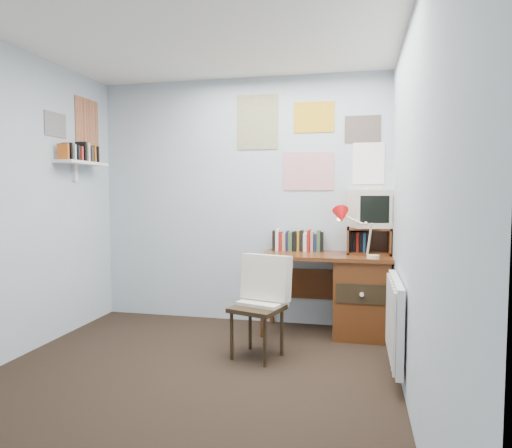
{
  "coord_description": "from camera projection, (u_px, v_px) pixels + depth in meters",
  "views": [
    {
      "loc": [
        1.17,
        -2.83,
        1.34
      ],
      "look_at": [
        0.34,
        0.95,
        1.07
      ],
      "focal_mm": 32.0,
      "sensor_mm": 36.0,
      "label": 1
    }
  ],
  "objects": [
    {
      "name": "ground",
      "position": [
        177.0,
        390.0,
        3.1
      ],
      "size": [
        3.5,
        3.5,
        0.0
      ],
      "primitive_type": "plane",
      "color": "black",
      "rests_on": "ground"
    },
    {
      "name": "crt_tv",
      "position": [
        373.0,
        207.0,
        4.3
      ],
      "size": [
        0.5,
        0.47,
        0.39
      ],
      "primitive_type": "cube",
      "rotation": [
        0.0,
        0.0,
        0.29
      ],
      "color": "beige",
      "rests_on": "tv_riser"
    },
    {
      "name": "posters_back",
      "position": [
        309.0,
        141.0,
        4.52
      ],
      "size": [
        1.2,
        0.01,
        0.9
      ],
      "primitive_type": "cube",
      "color": "white",
      "rests_on": "back_wall"
    },
    {
      "name": "tv_riser",
      "position": [
        369.0,
        241.0,
        4.31
      ],
      "size": [
        0.4,
        0.3,
        0.25
      ],
      "primitive_type": "cube",
      "color": "#5B2E14",
      "rests_on": "desk"
    },
    {
      "name": "radiator",
      "position": [
        395.0,
        320.0,
        3.29
      ],
      "size": [
        0.09,
        0.8,
        0.6
      ],
      "primitive_type": "cube",
      "color": "white",
      "rests_on": "right_wall"
    },
    {
      "name": "ceiling",
      "position": [
        173.0,
        11.0,
        2.92
      ],
      "size": [
        3.0,
        3.5,
        0.02
      ],
      "primitive_type": "cube",
      "color": "white",
      "rests_on": "back_wall"
    },
    {
      "name": "desk",
      "position": [
        355.0,
        292.0,
        4.26
      ],
      "size": [
        1.2,
        0.55,
        0.76
      ],
      "color": "#5B2E14",
      "rests_on": "ground"
    },
    {
      "name": "desk_lamp",
      "position": [
        373.0,
        236.0,
        3.99
      ],
      "size": [
        0.35,
        0.32,
        0.4
      ],
      "primitive_type": "cube",
      "rotation": [
        0.0,
        0.0,
        -0.35
      ],
      "color": "red",
      "rests_on": "desk"
    },
    {
      "name": "posters_left",
      "position": [
        72.0,
        123.0,
        4.35
      ],
      "size": [
        0.01,
        0.7,
        0.6
      ],
      "primitive_type": "cube",
      "color": "white",
      "rests_on": "left_wall"
    },
    {
      "name": "book_row",
      "position": [
        303.0,
        240.0,
        4.51
      ],
      "size": [
        0.6,
        0.14,
        0.22
      ],
      "primitive_type": "cube",
      "color": "#5B2E14",
      "rests_on": "desk"
    },
    {
      "name": "wall_shelf",
      "position": [
        82.0,
        163.0,
        4.36
      ],
      "size": [
        0.2,
        0.62,
        0.24
      ],
      "primitive_type": "cube",
      "color": "white",
      "rests_on": "left_wall"
    },
    {
      "name": "desk_chair",
      "position": [
        257.0,
        309.0,
        3.68
      ],
      "size": [
        0.51,
        0.5,
        0.8
      ],
      "primitive_type": "cube",
      "rotation": [
        0.0,
        0.0,
        -0.31
      ],
      "color": "black",
      "rests_on": "ground"
    },
    {
      "name": "back_wall",
      "position": [
        241.0,
        201.0,
        4.72
      ],
      "size": [
        3.0,
        0.02,
        2.5
      ],
      "primitive_type": "cube",
      "color": "#A3AFBB",
      "rests_on": "ground"
    },
    {
      "name": "right_wall",
      "position": [
        413.0,
        208.0,
        2.69
      ],
      "size": [
        0.02,
        3.5,
        2.5
      ],
      "primitive_type": "cube",
      "color": "#A3AFBB",
      "rests_on": "ground"
    }
  ]
}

